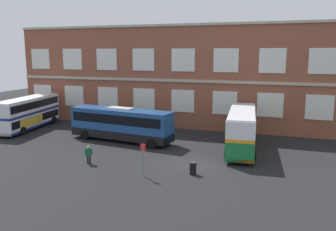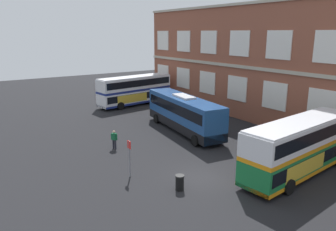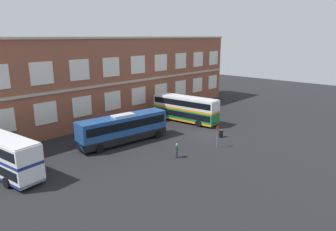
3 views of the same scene
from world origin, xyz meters
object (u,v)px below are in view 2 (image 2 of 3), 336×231
object	(u,v)px
touring_coach	(184,113)
waiting_passenger	(114,139)
station_litter_bin	(180,182)
double_decker_near	(135,90)
double_decker_middle	(300,146)
bus_stand_flag	(130,155)

from	to	relation	value
touring_coach	waiting_passenger	distance (m)	8.39
touring_coach	station_litter_bin	world-z (taller)	touring_coach
double_decker_near	double_decker_middle	distance (m)	27.27
station_litter_bin	double_decker_middle	bearing A→B (deg)	72.22
double_decker_middle	bus_stand_flag	size ratio (longest dim) A/B	4.15
station_litter_bin	bus_stand_flag	bearing A→B (deg)	-153.55
touring_coach	bus_stand_flag	bearing A→B (deg)	-55.08
waiting_passenger	bus_stand_flag	distance (m)	6.10
double_decker_middle	station_litter_bin	size ratio (longest dim) A/B	10.87
touring_coach	station_litter_bin	bearing A→B (deg)	-37.32
touring_coach	double_decker_near	bearing A→B (deg)	172.82
double_decker_middle	touring_coach	size ratio (longest dim) A/B	0.92
double_decker_near	station_litter_bin	xyz separation A→B (m)	(24.49, -9.71, -1.63)
bus_stand_flag	double_decker_near	bearing A→B (deg)	151.14
waiting_passenger	bus_stand_flag	bearing A→B (deg)	-13.90
double_decker_near	station_litter_bin	world-z (taller)	double_decker_near
double_decker_near	bus_stand_flag	xyz separation A→B (m)	(20.87, -11.50, -0.51)
double_decker_middle	waiting_passenger	world-z (taller)	double_decker_middle
bus_stand_flag	station_litter_bin	world-z (taller)	bus_stand_flag
double_decker_near	double_decker_middle	bearing A→B (deg)	-2.29
touring_coach	bus_stand_flag	world-z (taller)	touring_coach
double_decker_middle	touring_coach	world-z (taller)	double_decker_middle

